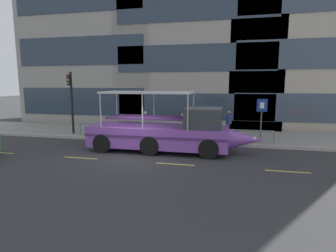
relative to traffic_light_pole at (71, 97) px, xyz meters
name	(u,v)px	position (x,y,z in m)	size (l,w,h in m)	color
ground_plane	(134,155)	(5.93, -3.93, -2.76)	(120.00, 120.00, 0.00)	#333335
sidewalk	(161,134)	(5.93, 1.67, -2.67)	(32.00, 4.80, 0.18)	gray
curb_edge	(151,141)	(5.93, -0.82, -2.67)	(32.00, 0.18, 0.18)	#B2ADA3
lane_centreline	(126,161)	(5.93, -5.06, -2.75)	(25.80, 0.12, 0.01)	#DBD64C
curb_guardrail	(169,131)	(7.04, -0.48, -2.04)	(12.47, 0.09, 0.78)	gray
traffic_light_pole	(71,97)	(0.00, 0.00, 0.00)	(0.24, 0.46, 4.26)	black
parking_sign	(262,113)	(12.55, 0.25, -0.84)	(0.60, 0.12, 2.56)	#4C4F54
duck_tour_boat	(168,132)	(7.46, -2.71, -1.71)	(9.35, 2.52, 3.23)	purple
pedestrian_near_bow	(229,121)	(10.63, 0.96, -1.51)	(0.38, 0.39, 1.76)	black
pedestrian_mid_left	(183,123)	(7.71, 0.53, -1.64)	(0.39, 0.30, 1.56)	#47423D
pedestrian_mid_right	(145,121)	(5.12, 0.63, -1.60)	(0.23, 0.46, 1.62)	#1E2338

